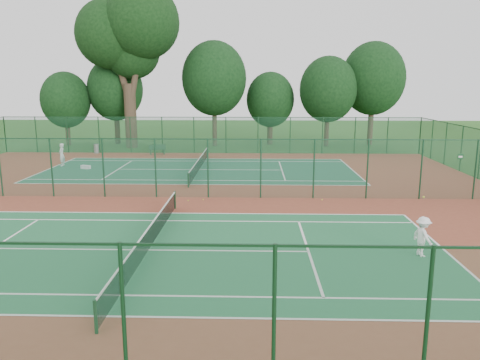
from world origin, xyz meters
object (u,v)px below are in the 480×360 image
player_far (62,155)px  kit_bag (86,167)px  trash_bin (96,149)px  bench (157,149)px  player_near (423,237)px  big_tree (128,33)px

player_far → kit_bag: player_far is taller
trash_bin → bench: 6.11m
player_far → bench: 9.18m
player_near → player_far: (-22.12, 19.73, 0.14)m
bench → big_tree: bearing=108.0°
bench → big_tree: (-3.61, 5.25, 11.10)m
player_near → trash_bin: player_near is taller
player_far → trash_bin: size_ratio=2.10×
player_far → big_tree: 16.12m
trash_bin → bench: (6.07, -0.72, 0.06)m
kit_bag → trash_bin: bearing=119.5°
player_near → trash_bin: size_ratio=1.78×
player_near → bench: size_ratio=0.96×
player_far → big_tree: size_ratio=0.11×
trash_bin → player_near: bearing=-51.1°
player_far → trash_bin: (0.41, 7.20, -0.49)m
bench → big_tree: big_tree is taller
player_far → bench: size_ratio=1.13×
player_far → big_tree: big_tree is taller
player_near → kit_bag: 27.05m
player_far → kit_bag: 2.80m
trash_bin → bench: size_ratio=0.54×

